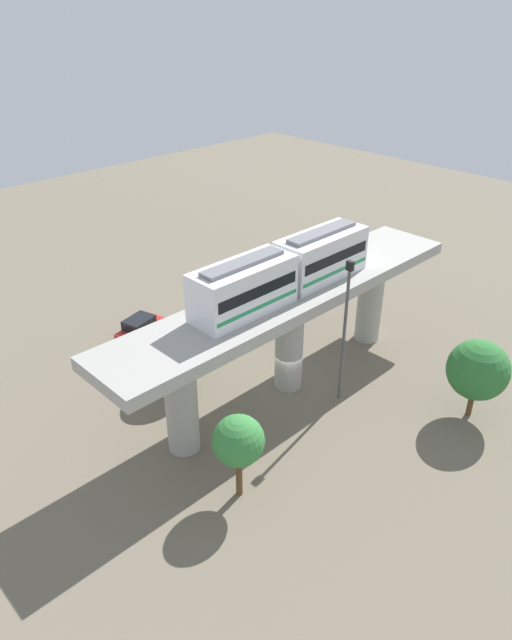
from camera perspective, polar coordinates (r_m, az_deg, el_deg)
ground_plane at (r=40.90m, az=3.13°, el=-6.36°), size 120.00×120.00×0.00m
viaduct at (r=37.91m, az=3.36°, el=0.54°), size 5.20×28.00×7.42m
train at (r=35.97m, az=2.79°, el=4.86°), size 2.64×13.55×3.24m
parked_car_blue at (r=52.77m, az=1.13°, el=3.38°), size 2.76×4.51×1.76m
parked_car_red at (r=46.73m, az=-11.22°, el=-0.90°), size 2.78×4.51×1.76m
parked_car_silver at (r=47.40m, az=1.62°, el=0.17°), size 2.38×4.41×1.76m
tree_near_viaduct at (r=30.62m, az=-1.73°, el=-11.79°), size 2.77×2.77×5.13m
tree_mid_lot at (r=39.68m, az=-7.45°, el=-2.30°), size 3.41×3.41×4.91m
tree_far_corner at (r=38.73m, az=20.93°, el=-4.59°), size 3.86×3.86×5.41m
signal_post at (r=37.03m, az=8.69°, el=-0.66°), size 0.44×0.28×10.02m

